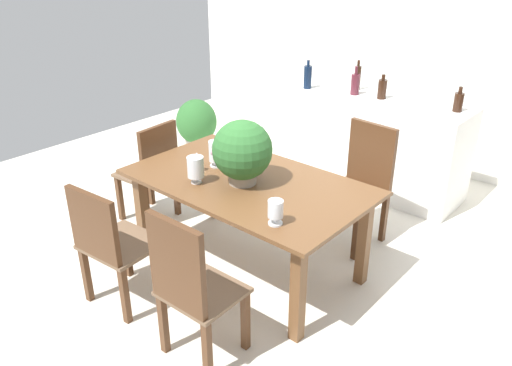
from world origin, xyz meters
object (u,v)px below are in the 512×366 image
(chair_head_end, at_px, (153,168))
(chair_far_right, at_px, (362,179))
(chair_near_left, at_px, (110,242))
(wine_glass, at_px, (197,158))
(flower_centerpiece, at_px, (242,151))
(wine_bottle_green, at_px, (355,84))
(crystal_vase_right, at_px, (276,210))
(kitchen_counter, at_px, (372,142))
(dining_table, at_px, (248,193))
(wine_bottle_amber, at_px, (308,77))
(wine_bottle_clear, at_px, (459,102))
(crystal_vase_center_near, at_px, (196,168))
(wine_bottle_tall, at_px, (382,89))
(crystal_vase_left, at_px, (216,152))
(potted_plant_floor, at_px, (197,123))
(chair_near_right, at_px, (190,285))
(wine_bottle_dark, at_px, (357,77))

(chair_head_end, relative_size, chair_far_right, 0.93)
(chair_near_left, distance_m, wine_glass, 0.88)
(flower_centerpiece, xyz_separation_m, wine_bottle_green, (-0.25, 1.91, 0.05))
(crystal_vase_right, bearing_deg, kitchen_counter, 104.40)
(flower_centerpiece, bearing_deg, dining_table, 91.39)
(wine_bottle_amber, bearing_deg, wine_bottle_clear, 9.37)
(dining_table, height_order, wine_bottle_green, wine_bottle_green)
(flower_centerpiece, relative_size, crystal_vase_center_near, 2.35)
(flower_centerpiece, bearing_deg, crystal_vase_center_near, -139.46)
(chair_far_right, height_order, wine_bottle_green, wine_bottle_green)
(chair_head_end, height_order, crystal_vase_center_near, crystal_vase_center_near)
(wine_bottle_amber, bearing_deg, wine_bottle_green, 13.83)
(dining_table, relative_size, kitchen_counter, 0.96)
(wine_bottle_green, bearing_deg, wine_bottle_tall, 8.67)
(chair_near_left, height_order, crystal_vase_right, chair_near_left)
(chair_far_right, height_order, crystal_vase_left, chair_far_right)
(dining_table, height_order, kitchen_counter, kitchen_counter)
(crystal_vase_left, height_order, wine_bottle_tall, wine_bottle_tall)
(wine_bottle_amber, height_order, potted_plant_floor, wine_bottle_amber)
(chair_head_end, height_order, chair_near_left, chair_head_end)
(chair_near_right, distance_m, wine_bottle_clear, 2.98)
(crystal_vase_center_near, height_order, wine_bottle_clear, wine_bottle_clear)
(dining_table, distance_m, crystal_vase_center_near, 0.43)
(crystal_vase_center_near, relative_size, wine_bottle_green, 0.72)
(crystal_vase_left, bearing_deg, dining_table, -5.38)
(wine_bottle_amber, xyz_separation_m, potted_plant_floor, (-1.40, -0.28, -0.74))
(wine_bottle_clear, bearing_deg, crystal_vase_right, -94.40)
(wine_bottle_dark, bearing_deg, wine_bottle_clear, -2.60)
(crystal_vase_right, bearing_deg, chair_near_right, -103.94)
(wine_bottle_green, bearing_deg, chair_head_end, -115.13)
(flower_centerpiece, bearing_deg, chair_near_right, -65.91)
(crystal_vase_left, bearing_deg, kitchen_counter, 80.65)
(chair_head_end, distance_m, potted_plant_floor, 1.78)
(chair_near_left, bearing_deg, wine_bottle_amber, -87.71)
(chair_near_right, bearing_deg, potted_plant_floor, -45.21)
(dining_table, distance_m, wine_bottle_tall, 1.94)
(dining_table, height_order, crystal_vase_right, crystal_vase_right)
(dining_table, relative_size, wine_bottle_tall, 7.57)
(wine_bottle_green, bearing_deg, crystal_vase_right, -70.30)
(kitchen_counter, relative_size, wine_bottle_clear, 8.29)
(chair_near_right, height_order, crystal_vase_left, chair_near_right)
(crystal_vase_left, xyz_separation_m, potted_plant_floor, (-1.78, 1.43, -0.54))
(wine_bottle_amber, xyz_separation_m, wine_bottle_dark, (0.41, 0.29, 0.01))
(dining_table, distance_m, wine_bottle_dark, 2.10)
(chair_head_end, bearing_deg, crystal_vase_center_near, 67.67)
(dining_table, relative_size, crystal_vase_center_near, 8.88)
(wine_bottle_green, bearing_deg, chair_near_left, -92.81)
(crystal_vase_center_near, relative_size, potted_plant_floor, 0.33)
(wine_glass, distance_m, wine_bottle_amber, 1.91)
(chair_head_end, relative_size, wine_bottle_clear, 4.15)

